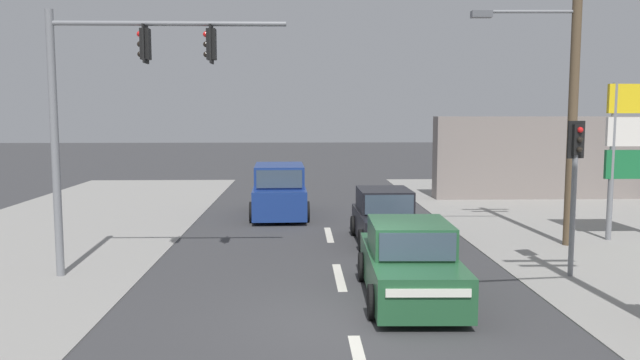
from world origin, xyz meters
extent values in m
plane|color=#3A3A3D|center=(0.00, 0.00, 0.00)|extent=(140.00, 140.00, 0.00)
cube|color=silver|center=(0.00, 3.00, 0.00)|extent=(0.20, 2.40, 0.01)
cube|color=silver|center=(0.00, 8.00, 0.00)|extent=(0.20, 2.40, 0.01)
cylinder|color=brown|center=(6.67, 6.18, 4.50)|extent=(0.26, 0.26, 9.00)
cylinder|color=slate|center=(5.37, 6.23, 6.48)|extent=(2.60, 0.18, 0.09)
cube|color=#595B60|center=(4.07, 6.27, 6.41)|extent=(0.57, 0.30, 0.18)
cylinder|color=slate|center=(-6.38, 3.25, 3.00)|extent=(0.18, 0.18, 6.00)
cylinder|color=slate|center=(-3.78, 3.25, 5.70)|extent=(5.20, 0.12, 0.11)
cube|color=black|center=(-4.30, 3.25, 5.25)|extent=(0.20, 0.26, 0.68)
cube|color=black|center=(-4.30, 3.25, 5.25)|extent=(0.04, 0.44, 0.84)
sphere|color=red|center=(-4.42, 3.25, 5.47)|extent=(0.13, 0.13, 0.13)
sphere|color=black|center=(-4.42, 3.25, 5.25)|extent=(0.13, 0.13, 0.13)
sphere|color=black|center=(-4.42, 3.25, 5.03)|extent=(0.13, 0.13, 0.13)
cube|color=black|center=(-2.85, 3.24, 5.25)|extent=(0.20, 0.26, 0.68)
cube|color=black|center=(-2.85, 3.24, 5.25)|extent=(0.04, 0.44, 0.84)
sphere|color=red|center=(-2.97, 3.24, 5.47)|extent=(0.13, 0.13, 0.13)
sphere|color=black|center=(-2.97, 3.24, 5.25)|extent=(0.13, 0.13, 0.13)
sphere|color=black|center=(-2.97, 3.24, 5.03)|extent=(0.13, 0.13, 0.13)
cylinder|color=slate|center=(5.29, 2.85, 1.40)|extent=(0.12, 0.12, 2.80)
cube|color=black|center=(5.29, 2.85, 3.14)|extent=(0.31, 0.27, 0.68)
cube|color=black|center=(5.29, 2.85, 3.14)|extent=(0.43, 0.16, 0.84)
sphere|color=red|center=(5.32, 2.73, 3.36)|extent=(0.13, 0.13, 0.13)
sphere|color=black|center=(5.32, 2.73, 3.14)|extent=(0.13, 0.13, 0.13)
sphere|color=black|center=(5.32, 2.73, 2.92)|extent=(0.13, 0.13, 0.13)
cylinder|color=slate|center=(8.18, 6.86, 2.30)|extent=(0.16, 0.16, 4.60)
cube|color=#196B38|center=(9.03, 6.86, 2.25)|extent=(2.10, 0.14, 0.84)
cube|color=gray|center=(11.00, 16.00, 1.80)|extent=(12.00, 1.00, 3.60)
cube|color=#235633|center=(1.32, 1.34, 0.54)|extent=(1.82, 4.25, 0.80)
cube|color=#235633|center=(1.32, 1.39, 1.25)|extent=(1.61, 1.94, 0.62)
cube|color=#384756|center=(1.29, 0.42, 1.25)|extent=(1.44, 0.10, 0.53)
cube|color=#384756|center=(1.35, 2.36, 1.25)|extent=(1.41, 0.10, 0.50)
cube|color=white|center=(1.26, -0.78, 0.72)|extent=(1.45, 0.08, 0.14)
cylinder|color=black|center=(2.13, 0.01, 0.32)|extent=(0.21, 0.65, 0.64)
cylinder|color=black|center=(0.43, 0.06, 0.32)|extent=(0.21, 0.65, 0.64)
cylinder|color=black|center=(2.21, 2.62, 0.32)|extent=(0.21, 0.65, 0.64)
cylinder|color=black|center=(0.51, 2.67, 0.32)|extent=(0.21, 0.65, 0.64)
cube|color=black|center=(1.58, 6.79, 0.51)|extent=(1.64, 3.62, 0.76)
cube|color=black|center=(1.57, 7.09, 1.21)|extent=(1.50, 1.92, 0.64)
cube|color=#384756|center=(1.59, 6.12, 1.21)|extent=(1.36, 0.08, 0.54)
cube|color=#384756|center=(1.56, 8.06, 1.21)|extent=(1.33, 0.08, 0.51)
cube|color=white|center=(1.60, 4.97, 0.68)|extent=(1.36, 0.06, 0.14)
cylinder|color=black|center=(2.39, 5.69, 0.30)|extent=(0.19, 0.60, 0.60)
cylinder|color=black|center=(0.79, 5.67, 0.30)|extent=(0.19, 0.60, 0.60)
cylinder|color=black|center=(2.37, 7.92, 0.30)|extent=(0.19, 0.60, 0.60)
cylinder|color=black|center=(0.77, 7.90, 0.30)|extent=(0.19, 0.60, 0.60)
cube|color=navy|center=(-1.64, 11.68, 0.64)|extent=(1.99, 4.56, 1.00)
cube|color=navy|center=(-1.63, 11.48, 1.52)|extent=(1.81, 2.76, 0.76)
cube|color=#384756|center=(-1.68, 12.85, 1.52)|extent=(1.58, 0.11, 0.65)
cube|color=#384756|center=(-1.59, 10.12, 1.52)|extent=(1.55, 0.11, 0.61)
cube|color=white|center=(-1.72, 13.95, 0.86)|extent=(1.56, 0.09, 0.14)
cylinder|color=black|center=(-2.61, 13.05, 0.36)|extent=(0.24, 0.73, 0.72)
cylinder|color=black|center=(-0.77, 13.11, 0.36)|extent=(0.24, 0.73, 0.72)
cylinder|color=black|center=(-2.51, 10.26, 0.36)|extent=(0.24, 0.73, 0.72)
cylinder|color=black|center=(-0.67, 10.32, 0.36)|extent=(0.24, 0.73, 0.72)
camera|label=1|loc=(-0.90, -10.91, 3.72)|focal=35.00mm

